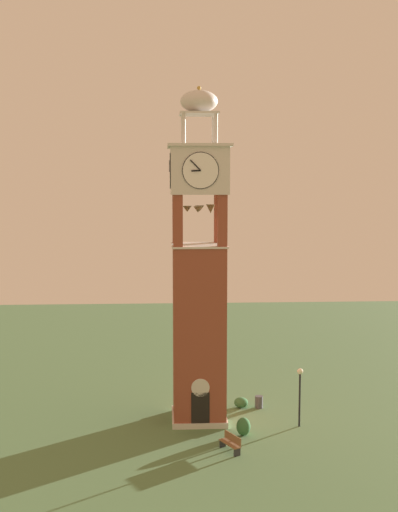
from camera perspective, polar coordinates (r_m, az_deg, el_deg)
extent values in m
plane|color=#517547|center=(43.30, 0.00, -13.67)|extent=(80.00, 80.00, 0.00)
cube|color=brown|center=(41.74, 0.00, -6.63)|extent=(3.17, 3.17, 10.89)
cube|color=beige|center=(43.24, 0.00, -13.45)|extent=(3.37, 3.37, 0.35)
cube|color=black|center=(41.41, 0.12, -12.94)|extent=(1.10, 0.04, 2.20)
cylinder|color=beige|center=(40.96, 0.12, -11.09)|extent=(1.10, 0.04, 1.10)
cube|color=brown|center=(39.38, -1.80, 2.92)|extent=(0.56, 0.56, 3.15)
cube|color=brown|center=(39.52, 1.99, 2.93)|extent=(0.56, 0.56, 3.15)
cube|color=brown|center=(41.98, -1.87, 3.14)|extent=(0.56, 0.56, 3.15)
cube|color=brown|center=(42.11, 1.68, 3.15)|extent=(0.56, 0.56, 3.15)
cube|color=beige|center=(40.84, 0.00, 0.91)|extent=(3.33, 3.33, 0.12)
cone|color=brown|center=(40.82, 0.99, 4.02)|extent=(0.55, 0.55, 0.53)
cone|color=brown|center=(41.40, 0.05, 4.05)|extent=(0.58, 0.58, 0.36)
cone|color=brown|center=(40.73, -1.00, 4.01)|extent=(0.55, 0.55, 0.36)
cone|color=brown|center=(39.98, -0.10, 3.97)|extent=(0.54, 0.54, 0.37)
cube|color=beige|center=(40.66, 0.00, 7.22)|extent=(3.41, 3.41, 2.79)
cylinder|color=white|center=(38.94, 0.14, 7.26)|extent=(2.12, 0.05, 2.12)
torus|color=black|center=(38.94, 0.14, 7.26)|extent=(2.14, 0.06, 2.14)
cube|color=black|center=(38.86, -0.25, 7.24)|extent=(0.53, 0.03, 0.11)
cube|color=black|center=(38.87, -0.30, 7.70)|extent=(0.64, 0.03, 0.64)
cylinder|color=white|center=(42.38, -0.12, 7.19)|extent=(2.12, 0.05, 2.12)
torus|color=black|center=(42.38, -0.12, 7.19)|extent=(2.14, 0.06, 2.14)
cube|color=black|center=(42.42, -0.49, 7.17)|extent=(0.53, 0.03, 0.11)
cube|color=black|center=(42.43, -0.53, 7.60)|extent=(0.64, 0.03, 0.64)
cylinder|color=white|center=(40.60, -2.45, 7.22)|extent=(0.05, 2.12, 2.12)
torus|color=black|center=(40.60, -2.45, 7.22)|extent=(0.06, 2.14, 2.14)
cube|color=black|center=(40.34, -2.53, 7.20)|extent=(0.03, 0.53, 0.11)
cube|color=black|center=(40.31, -2.53, 7.65)|extent=(0.03, 0.64, 0.64)
cylinder|color=white|center=(40.78, 2.44, 7.21)|extent=(0.05, 2.12, 2.12)
torus|color=black|center=(40.78, 2.44, 7.21)|extent=(0.06, 2.14, 2.14)
cube|color=black|center=(40.53, 2.56, 7.20)|extent=(0.03, 0.53, 0.11)
cube|color=black|center=(40.50, 2.57, 7.64)|extent=(0.03, 0.64, 0.64)
cube|color=beige|center=(40.70, 0.00, 9.30)|extent=(3.77, 3.77, 0.16)
cylinder|color=beige|center=(39.79, -1.30, 10.74)|extent=(0.22, 0.22, 1.75)
cylinder|color=beige|center=(39.89, 1.44, 10.73)|extent=(0.22, 0.22, 1.75)
cylinder|color=beige|center=(41.66, -1.38, 10.55)|extent=(0.22, 0.22, 1.75)
cylinder|color=beige|center=(41.75, 1.24, 10.54)|extent=(0.22, 0.22, 1.75)
cube|color=beige|center=(40.84, 0.00, 11.95)|extent=(2.31, 2.31, 0.12)
ellipsoid|color=beige|center=(40.92, 0.00, 12.96)|extent=(2.23, 2.23, 1.32)
sphere|color=#B79338|center=(41.01, 0.00, 14.04)|extent=(0.24, 0.24, 0.24)
cube|color=brown|center=(38.52, 2.62, -15.58)|extent=(1.13, 1.62, 0.06)
cube|color=brown|center=(38.51, 2.87, -15.14)|extent=(0.79, 1.44, 0.44)
cube|color=#2D2D33|center=(38.06, 3.24, -16.26)|extent=(0.39, 0.25, 0.42)
cube|color=#2D2D33|center=(39.17, 2.02, -15.57)|extent=(0.39, 0.25, 0.42)
cylinder|color=black|center=(42.08, 8.52, -12.00)|extent=(0.12, 0.12, 3.26)
sphere|color=#F9EFCC|center=(41.55, 8.56, -9.63)|extent=(0.36, 0.36, 0.36)
cylinder|color=#4C4C51|center=(45.37, 5.09, -12.21)|extent=(0.52, 0.52, 0.80)
ellipsoid|color=#336638|center=(45.40, 3.58, -12.28)|extent=(0.92, 0.92, 0.66)
ellipsoid|color=#336638|center=(40.73, 3.78, -14.21)|extent=(0.83, 0.83, 1.07)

